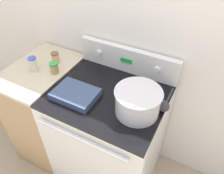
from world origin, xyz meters
name	(u,v)px	position (x,y,z in m)	size (l,w,h in m)	color
kitchen_wall	(133,30)	(0.00, 0.71, 1.25)	(8.00, 0.05, 2.50)	silver
stove_range	(109,136)	(0.00, 0.34, 0.47)	(0.79, 0.70, 0.94)	silver
control_panel	(128,60)	(0.00, 0.65, 1.04)	(0.79, 0.07, 0.20)	silver
side_counter	(50,110)	(-0.62, 0.34, 0.48)	(0.45, 0.67, 0.95)	tan
mixing_bowl	(138,101)	(0.23, 0.28, 1.03)	(0.29, 0.29, 0.17)	silver
casserole_dish	(75,94)	(-0.18, 0.21, 0.97)	(0.29, 0.22, 0.05)	#38476B
ladle	(164,105)	(0.38, 0.38, 0.97)	(0.07, 0.26, 0.07)	#333338
spice_jar_green_cap	(54,68)	(-0.47, 0.35, 1.00)	(0.07, 0.07, 0.09)	tan
spice_jar_brown_cap	(55,58)	(-0.55, 0.46, 1.00)	(0.06, 0.06, 0.09)	tan
spice_jar_blue_cap	(33,64)	(-0.63, 0.30, 1.01)	(0.06, 0.06, 0.11)	beige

